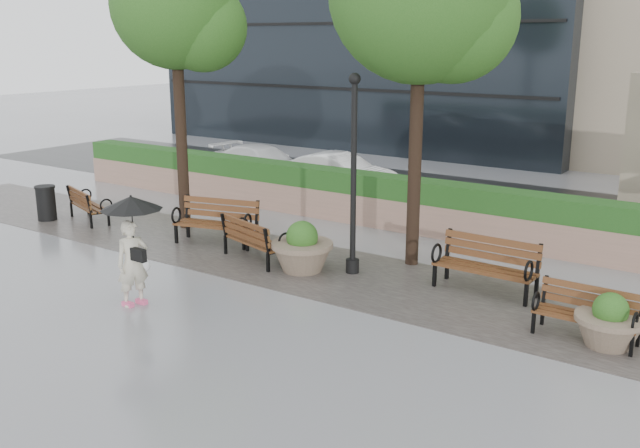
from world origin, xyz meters
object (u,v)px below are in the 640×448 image
Objects in this scene: trash_bin at (46,204)px; lamppost at (353,188)px; bench_4 at (585,325)px; car_right at (339,173)px; planter_right at (609,326)px; bench_0 at (89,212)px; planter_left at (302,252)px; bench_2 at (255,249)px; bench_3 at (485,277)px; pedestrian at (132,240)px; bench_1 at (217,231)px; car_left at (263,163)px.

trash_bin is 9.39m from lamppost.
bench_4 is 12.11m from car_right.
bench_0 is at bearing 178.09° from planter_right.
planter_left is 8.00m from car_right.
bench_0 is 1.35× the size of planter_left.
planter_left is at bearing -162.99° from bench_2.
lamppost is (8.17, 0.36, 1.57)m from bench_0.
bench_3 is at bearing 153.95° from planter_right.
pedestrian reaches higher than bench_4.
trash_bin is 0.44× the size of pedestrian.
bench_1 is 1.28× the size of bench_4.
car_left is (0.22, 7.16, 0.33)m from bench_0.
trash_bin is at bearing 147.15° from car_right.
car_right is (3.53, 6.95, 0.36)m from bench_0.
trash_bin is at bearing 45.88° from bench_0.
bench_3 is at bearing -26.37° from pedestrian.
bench_4 is at bearing 172.29° from planter_right.
bench_2 is 9.29m from car_left.
bench_2 is at bearing 179.15° from bench_4.
pedestrian is (-7.31, -3.10, 0.99)m from bench_4.
pedestrian reaches higher than bench_2.
bench_3 reaches higher than planter_right.
bench_1 is at bearing 170.55° from planter_left.
lamppost is (2.23, 0.52, 1.55)m from bench_2.
bench_3 is 12.43m from car_left.
bench_0 is at bearing 82.30° from pedestrian.
planter_left is 1.46× the size of trash_bin.
bench_0 is at bearing 151.78° from car_right.
bench_4 is 1.53× the size of planter_right.
bench_1 is 2.94m from planter_left.
bench_3 is 3.82m from planter_left.
bench_2 is 0.46× the size of lamppost.
bench_0 is 0.89× the size of bench_3.
planter_right is at bearing -127.82° from car_right.
car_right is 1.84× the size of pedestrian.
bench_4 is (2.23, -1.22, -0.05)m from bench_3.
bench_1 is 4.13m from lamppost.
trash_bin is at bearing -178.34° from bench_4.
planter_right is (6.30, -0.31, -0.07)m from planter_left.
lamppost reaches higher than trash_bin.
pedestrian reaches higher than bench_3.
lamppost reaches higher than planter_right.
bench_0 is 13.16m from bench_4.
bench_3 is at bearing 14.61° from planter_left.
car_right reaches higher than car_left.
bench_4 is 0.39m from planter_right.
bench_1 is at bearing 44.75° from pedestrian.
bench_1 is 2.35× the size of trash_bin.
bench_1 is 0.52× the size of car_left.
pedestrian is at bearing -145.59° from car_left.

